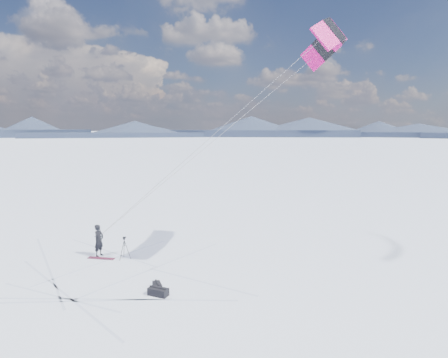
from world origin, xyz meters
The scene contains 9 objects.
ground centered at (0.00, 0.00, 0.00)m, with size 1800.00×1800.00×0.00m, color white.
horizon_hills centered at (0.00, 0.00, 3.34)m, with size 704.47×706.88×8.38m.
snow_tracks centered at (-0.56, -0.72, 0.00)m, with size 17.62×14.39×0.01m.
snowkiter centered at (-2.72, 1.74, 0.00)m, with size 0.71×0.47×1.95m, color black.
snowboard centered at (-2.26, 1.44, 0.02)m, with size 1.64×0.31×0.04m, color maroon.
tripod centered at (-0.97, 2.08, 0.88)m, with size 0.69×0.64×1.37m.
gear_bag_a centered at (3.87, -0.84, 0.19)m, with size 0.97×0.52×0.42m.
gear_bag_b centered at (3.34, -0.26, 0.14)m, with size 0.78×0.74×0.33m.
power_kite centered at (9.43, 6.45, 12.19)m, with size 13.69×7.63×11.98m.
Camera 1 is at (14.51, -13.84, 7.73)m, focal length 30.00 mm.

